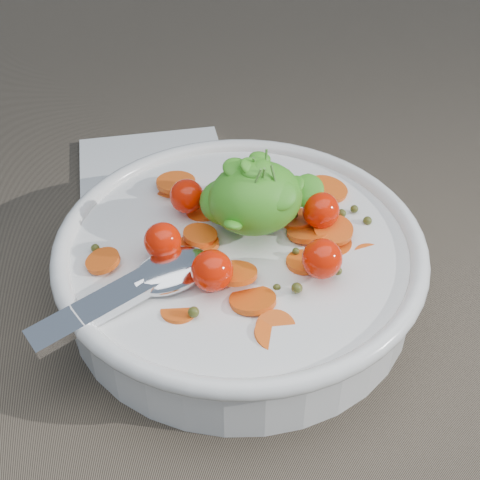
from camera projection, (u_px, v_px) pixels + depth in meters
name	position (u px, v px, depth m)	size (l,w,h in m)	color
ground	(230.00, 309.00, 0.55)	(6.00, 6.00, 0.00)	#675B4A
bowl	(240.00, 262.00, 0.55)	(0.32, 0.30, 0.13)	white
napkin	(153.00, 168.00, 0.70)	(0.15, 0.13, 0.01)	white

